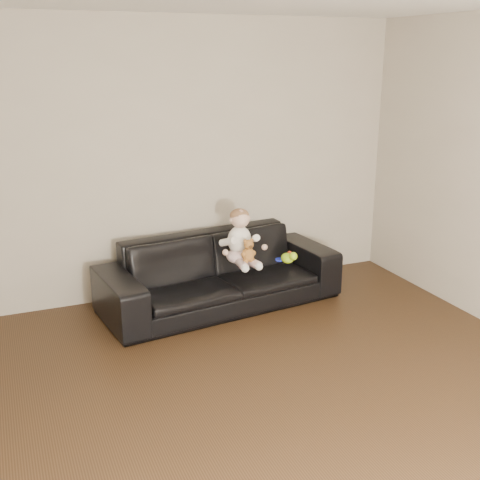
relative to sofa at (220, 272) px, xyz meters
name	(u,v)px	position (x,y,z in m)	size (l,w,h in m)	color
floor	(279,458)	(-0.49, -2.25, -0.32)	(5.50, 5.50, 0.00)	#3A2614
wall_back	(151,162)	(-0.49, 0.50, 0.98)	(5.00, 5.00, 0.00)	#B4AB98
sofa	(220,272)	(0.00, 0.00, 0.00)	(2.20, 0.86, 0.64)	black
baby	(241,240)	(0.16, -0.12, 0.33)	(0.34, 0.43, 0.51)	silver
teddy_bear	(248,251)	(0.17, -0.27, 0.27)	(0.13, 0.13, 0.21)	#A3692E
toy_green	(287,258)	(0.56, -0.28, 0.15)	(0.11, 0.14, 0.10)	#9FD919
toy_rattle	(289,255)	(0.64, -0.16, 0.13)	(0.06, 0.06, 0.06)	red
toy_blue_disc	(280,260)	(0.53, -0.18, 0.11)	(0.09, 0.09, 0.01)	#1A2AD6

